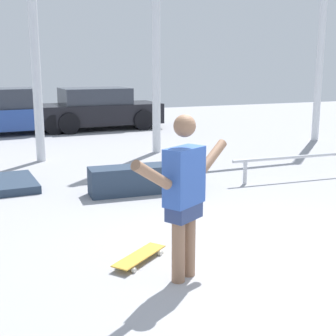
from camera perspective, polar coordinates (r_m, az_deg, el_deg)
ground_plane at (r=5.37m, az=10.75°, el=-11.04°), size 36.00×36.00×0.00m
skateboarder at (r=4.57m, az=1.98°, el=-2.84°), size 1.34×0.83×1.66m
skateboard at (r=5.24m, az=-3.50°, el=-10.68°), size 0.74×0.63×0.08m
grind_box at (r=7.95m, az=-2.59°, el=-1.31°), size 1.98×0.61×0.46m
grind_rail at (r=9.15m, az=15.83°, el=0.95°), size 2.84×0.23×0.46m
canopy_support_right at (r=12.65m, az=9.52°, el=19.11°), size 5.10×0.20×6.04m
parked_car_blue at (r=15.52m, az=-19.46°, el=6.40°), size 4.34×2.11×1.42m
parked_car_black at (r=16.07m, az=-8.47°, el=7.12°), size 4.00×1.98×1.37m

